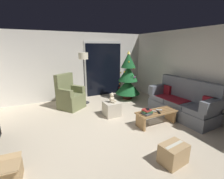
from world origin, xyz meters
TOP-DOWN VIEW (x-y plane):
  - ground_plane at (0.00, 0.00)m, footprint 7.00×7.00m
  - wall_back at (0.00, 3.06)m, footprint 5.72×0.12m
  - wall_right at (2.86, 0.00)m, footprint 0.12×6.00m
  - patio_door_frame at (1.12, 2.99)m, footprint 1.60×0.02m
  - patio_door_glass at (1.12, 2.97)m, footprint 1.50×0.02m
  - couch at (2.32, -0.01)m, footprint 0.88×1.98m
  - coffee_table at (1.28, -0.12)m, footprint 1.10×0.40m
  - remote_white at (1.39, -0.09)m, footprint 0.15×0.14m
  - remote_black at (1.27, -0.22)m, footprint 0.10×0.16m
  - remote_silver at (1.19, -0.10)m, footprint 0.13×0.15m
  - book_stack at (0.96, -0.14)m, footprint 0.28×0.25m
  - cell_phone at (0.98, -0.14)m, footprint 0.11×0.16m
  - christmas_tree at (1.72, 2.05)m, footprint 0.95×0.95m
  - armchair at (-0.50, 2.03)m, footprint 0.95×0.96m
  - floor_lamp at (0.08, 2.28)m, footprint 0.32×0.32m
  - ottoman at (0.48, 0.89)m, footprint 0.44×0.44m
  - teddy_bear_cream at (0.49, 0.88)m, footprint 0.21×0.22m
  - teddy_bear_chestnut_by_tree at (0.90, 1.73)m, footprint 0.21×0.21m
  - cardboard_box_taped_mid_floor at (0.59, -1.37)m, footprint 0.50×0.39m
  - cardboard_box_open_near_shelf at (-1.96, -0.59)m, footprint 0.40×0.51m

SIDE VIEW (x-z plane):
  - ground_plane at x=0.00m, z-range 0.00..0.00m
  - teddy_bear_chestnut_by_tree at x=0.90m, z-range -0.02..0.26m
  - cardboard_box_open_near_shelf at x=-1.96m, z-range -0.02..0.29m
  - cardboard_box_taped_mid_floor at x=0.59m, z-range 0.00..0.36m
  - ottoman at x=0.48m, z-range 0.00..0.41m
  - coffee_table at x=1.28m, z-range 0.06..0.43m
  - remote_white at x=1.39m, z-range 0.37..0.39m
  - remote_black at x=1.27m, z-range 0.37..0.39m
  - remote_silver at x=1.19m, z-range 0.37..0.39m
  - couch at x=2.32m, z-range -0.14..0.94m
  - armchair at x=-0.50m, z-range -0.16..0.97m
  - book_stack at x=0.96m, z-range 0.36..0.48m
  - cell_phone at x=0.98m, z-range 0.48..0.49m
  - teddy_bear_cream at x=0.49m, z-range 0.39..0.67m
  - christmas_tree at x=1.72m, z-range -0.10..1.74m
  - patio_door_glass at x=1.12m, z-range 0.00..2.10m
  - patio_door_frame at x=1.12m, z-range 0.00..2.20m
  - wall_back at x=0.00m, z-range 0.00..2.50m
  - wall_right at x=2.86m, z-range 0.00..2.50m
  - floor_lamp at x=0.08m, z-range 0.61..2.40m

